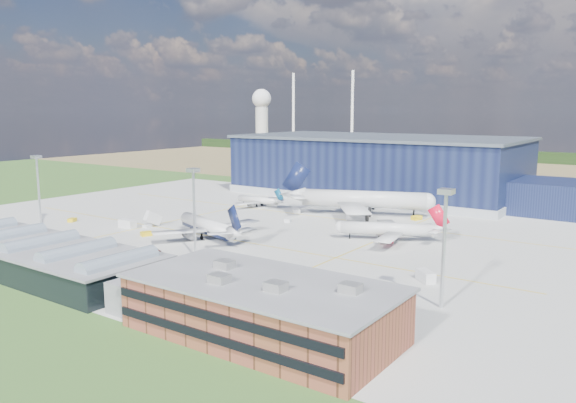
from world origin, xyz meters
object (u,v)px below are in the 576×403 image
object	(u,v)px
light_mast_center	(194,198)
car_a	(156,250)
gse_tug_b	(146,234)
gse_van_c	(308,305)
gse_tug_a	(72,220)
airliner_widebody	(364,190)
hangar	(383,169)
gse_tug_c	(417,218)
gse_cart_a	(288,220)
airliner_navy	(207,218)
light_mast_east	(445,229)
airliner_regional	(258,197)
gse_van_b	(425,276)
airliner_red	(386,222)
light_mast_west	(38,179)
ops_building	(262,307)
gse_cart_b	(296,211)
airstair	(153,221)
gse_van_a	(127,224)
car_b	(206,287)

from	to	relation	value
light_mast_center	car_a	size ratio (longest dim) A/B	7.30
gse_tug_b	gse_van_c	xyz separation A→B (m)	(74.37, -25.19, 0.49)
gse_tug_a	gse_tug_b	distance (m)	37.33
gse_tug_a	airliner_widebody	bearing A→B (deg)	13.71
hangar	gse_tug_c	distance (m)	58.09
gse_cart_a	airliner_navy	bearing A→B (deg)	-119.35
light_mast_center	airliner_navy	xyz separation A→B (m)	(-12.59, 18.00, -9.58)
light_mast_east	airliner_regional	distance (m)	122.30
gse_van_b	gse_van_c	size ratio (longest dim) A/B	1.08
airliner_widebody	gse_van_c	bearing A→B (deg)	-90.13
airliner_red	airliner_regional	world-z (taller)	airliner_red
gse_tug_a	light_mast_east	bearing A→B (deg)	-31.96
light_mast_west	airliner_regional	xyz separation A→B (m)	(35.39, 70.00, -11.58)
gse_van_b	gse_van_c	distance (m)	32.24
airliner_navy	airliner_regional	bearing A→B (deg)	-47.93
light_mast_center	airliner_red	distance (m)	56.20
airliner_red	light_mast_east	bearing A→B (deg)	102.09
light_mast_east	car_a	xyz separation A→B (m)	(-77.26, -2.30, -14.90)
ops_building	airliner_navy	distance (m)	74.98
gse_cart_b	airliner_navy	bearing A→B (deg)	-134.92
airliner_widebody	gse_cart_b	bearing A→B (deg)	-178.23
gse_van_c	airstair	bearing A→B (deg)	44.63
gse_cart_b	gse_van_a	bearing A→B (deg)	-166.09
light_mast_east	airliner_widebody	distance (m)	95.00
gse_cart_a	gse_cart_b	distance (m)	17.12
light_mast_west	gse_van_b	xyz separation A→B (m)	(126.23, 14.23, -14.21)
gse_tug_c	car_b	xyz separation A→B (m)	(-6.61, -97.39, -0.14)
airliner_red	gse_tug_c	distance (m)	34.97
airliner_regional	gse_tug_c	size ratio (longest dim) A/B	6.72
light_mast_west	gse_cart_a	size ratio (longest dim) A/B	7.80
light_mast_center	gse_van_c	world-z (taller)	light_mast_center
gse_van_b	airliner_red	bearing A→B (deg)	78.94
airliner_red	gse_van_c	xyz separation A→B (m)	(12.96, -61.06, -4.25)
car_b	hangar	bearing A→B (deg)	6.40
gse_van_a	gse_tug_c	world-z (taller)	gse_van_a
gse_tug_a	gse_cart_b	bearing A→B (deg)	19.30
gse_van_a	gse_cart_b	bearing A→B (deg)	-30.47
ops_building	light_mast_center	distance (m)	55.13
light_mast_east	airliner_navy	world-z (taller)	light_mast_east
hangar	ops_building	size ratio (longest dim) A/B	3.15
airliner_widebody	gse_tug_a	bearing A→B (deg)	-160.09
gse_van_a	gse_van_b	bearing A→B (deg)	-90.53
airliner_navy	gse_cart_b	xyz separation A→B (m)	(-1.20, 48.44, -5.14)
hangar	light_mast_east	distance (m)	144.23
light_mast_center	light_mast_west	bearing A→B (deg)	180.00
gse_van_c	car_b	size ratio (longest dim) A/B	1.29
light_mast_center	airliner_red	size ratio (longest dim) A/B	0.69
gse_tug_b	gse_van_b	xyz separation A→B (m)	(85.56, 5.05, 0.53)
car_b	airliner_widebody	bearing A→B (deg)	2.71
airliner_red	gse_van_a	xyz separation A→B (m)	(-75.89, -31.14, -4.11)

